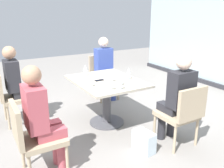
% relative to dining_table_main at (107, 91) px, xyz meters
% --- Properties ---
extents(ground_plane, '(12.00, 12.00, 0.00)m').
position_rel_dining_table_main_xyz_m(ground_plane, '(0.00, 0.00, -0.55)').
color(ground_plane, gray).
extents(dining_table_main, '(1.20, 0.95, 0.73)m').
position_rel_dining_table_main_xyz_m(dining_table_main, '(0.00, 0.00, 0.00)').
color(dining_table_main, '#BCB29E').
rests_on(dining_table_main, ground_plane).
extents(chair_far_right, '(0.50, 0.46, 0.87)m').
position_rel_dining_table_main_xyz_m(chair_far_right, '(1.11, 0.52, -0.05)').
color(chair_far_right, tan).
rests_on(chair_far_right, ground_plane).
extents(chair_far_left, '(0.50, 0.46, 0.87)m').
position_rel_dining_table_main_xyz_m(chair_far_left, '(-1.11, 0.52, -0.05)').
color(chair_far_left, tan).
rests_on(chair_far_left, ground_plane).
extents(chair_front_left, '(0.46, 0.50, 0.87)m').
position_rel_dining_table_main_xyz_m(chair_front_left, '(-0.74, -1.32, -0.05)').
color(chair_front_left, tan).
rests_on(chair_front_left, ground_plane).
extents(chair_front_right, '(0.46, 0.50, 0.87)m').
position_rel_dining_table_main_xyz_m(chair_front_right, '(0.74, -1.32, -0.05)').
color(chair_front_right, tan).
rests_on(chair_front_right, ground_plane).
extents(person_far_right, '(0.39, 0.34, 1.26)m').
position_rel_dining_table_main_xyz_m(person_far_right, '(1.00, 0.52, 0.15)').
color(person_far_right, '#28282D').
rests_on(person_far_right, ground_plane).
extents(person_far_left, '(0.39, 0.34, 1.26)m').
position_rel_dining_table_main_xyz_m(person_far_left, '(-1.00, 0.52, 0.15)').
color(person_far_left, '#384C9E').
rests_on(person_far_left, ground_plane).
extents(person_front_left, '(0.34, 0.39, 1.26)m').
position_rel_dining_table_main_xyz_m(person_front_left, '(-0.74, -1.21, 0.15)').
color(person_front_left, '#28282D').
rests_on(person_front_left, ground_plane).
extents(person_front_right, '(0.34, 0.39, 1.26)m').
position_rel_dining_table_main_xyz_m(person_front_right, '(0.74, -1.21, 0.15)').
color(person_front_right, '#B24C56').
rests_on(person_front_right, ground_plane).
extents(wine_glass_0, '(0.07, 0.07, 0.18)m').
position_rel_dining_table_main_xyz_m(wine_glass_0, '(-0.38, -0.18, 0.31)').
color(wine_glass_0, silver).
rests_on(wine_glass_0, dining_table_main).
extents(wine_glass_1, '(0.07, 0.07, 0.18)m').
position_rel_dining_table_main_xyz_m(wine_glass_1, '(0.34, 0.04, 0.31)').
color(wine_glass_1, silver).
rests_on(wine_glass_1, dining_table_main).
extents(wine_glass_2, '(0.07, 0.07, 0.18)m').
position_rel_dining_table_main_xyz_m(wine_glass_2, '(0.13, 0.01, 0.31)').
color(wine_glass_2, silver).
rests_on(wine_glass_2, dining_table_main).
extents(wine_glass_3, '(0.07, 0.07, 0.18)m').
position_rel_dining_table_main_xyz_m(wine_glass_3, '(0.46, -0.18, 0.31)').
color(wine_glass_3, silver).
rests_on(wine_glass_3, dining_table_main).
extents(wine_glass_4, '(0.07, 0.07, 0.18)m').
position_rel_dining_table_main_xyz_m(wine_glass_4, '(0.50, -0.06, 0.31)').
color(wine_glass_4, silver).
rests_on(wine_glass_4, dining_table_main).
extents(wine_glass_5, '(0.07, 0.07, 0.18)m').
position_rel_dining_table_main_xyz_m(wine_glass_5, '(0.13, 0.32, 0.31)').
color(wine_glass_5, silver).
rests_on(wine_glass_5, dining_table_main).
extents(coffee_cup, '(0.08, 0.08, 0.09)m').
position_rel_dining_table_main_xyz_m(coffee_cup, '(0.17, -0.36, 0.23)').
color(coffee_cup, white).
rests_on(coffee_cup, dining_table_main).
extents(cell_phone_on_table, '(0.08, 0.15, 0.01)m').
position_rel_dining_table_main_xyz_m(cell_phone_on_table, '(-0.03, -0.11, 0.19)').
color(cell_phone_on_table, black).
rests_on(cell_phone_on_table, dining_table_main).
extents(handbag_0, '(0.32, 0.20, 0.28)m').
position_rel_dining_table_main_xyz_m(handbag_0, '(0.97, 0.02, -0.41)').
color(handbag_0, silver).
rests_on(handbag_0, ground_plane).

